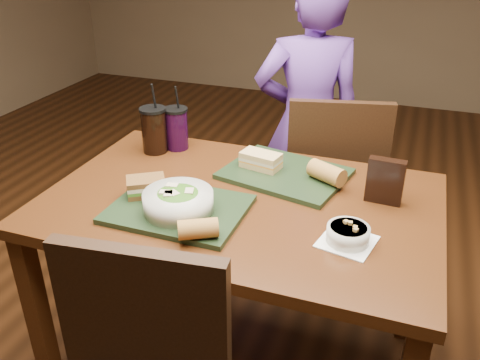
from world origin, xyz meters
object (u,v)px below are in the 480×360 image
object	(u,v)px
chair_far	(338,186)
cup_cola	(154,130)
chip_bag	(385,181)
tray_near	(178,209)
diner	(307,125)
cup_berry	(177,128)
tray_far	(285,174)
soup_bowl	(348,234)
baguette_near	(198,229)
salad_bowl	(178,200)
baguette_far	(327,173)
sandwich_far	(261,160)
dining_table	(240,222)
sandwich_near	(146,186)

from	to	relation	value
chair_far	cup_cola	bearing A→B (deg)	-151.71
chair_far	chip_bag	bearing A→B (deg)	-66.25
chair_far	tray_near	xyz separation A→B (m)	(-0.39, -0.77, 0.23)
diner	cup_berry	bearing A→B (deg)	31.66
tray_far	soup_bowl	bearing A→B (deg)	-51.33
diner	baguette_near	size ratio (longest dim) A/B	12.27
tray_near	salad_bowl	bearing A→B (deg)	-60.12
baguette_far	baguette_near	bearing A→B (deg)	-120.38
tray_far	chip_bag	xyz separation A→B (m)	(0.35, -0.08, 0.07)
soup_bowl	sandwich_far	world-z (taller)	sandwich_far
salad_bowl	cup_berry	size ratio (longest dim) A/B	0.84
chip_bag	soup_bowl	bearing A→B (deg)	-101.28
dining_table	chair_far	xyz separation A→B (m)	(0.24, 0.62, -0.13)
sandwich_far	cup_berry	size ratio (longest dim) A/B	0.59
dining_table	soup_bowl	xyz separation A→B (m)	(0.38, -0.14, 0.12)
sandwich_near	baguette_near	size ratio (longest dim) A/B	1.30
soup_bowl	cup_cola	xyz separation A→B (m)	(-0.83, 0.39, 0.06)
baguette_near	salad_bowl	bearing A→B (deg)	135.63
sandwich_far	cup_berry	bearing A→B (deg)	166.27
baguette_far	chair_far	bearing A→B (deg)	91.91
dining_table	baguette_near	bearing A→B (deg)	-95.06
chair_far	soup_bowl	world-z (taller)	chair_far
tray_near	sandwich_near	xyz separation A→B (m)	(-0.14, 0.04, 0.04)
tray_near	chair_far	bearing A→B (deg)	62.89
tray_near	baguette_near	distance (m)	0.19
chair_far	cup_berry	world-z (taller)	cup_berry
dining_table	baguette_near	xyz separation A→B (m)	(-0.03, -0.28, 0.14)
tray_far	sandwich_near	size ratio (longest dim) A/B	2.81
baguette_far	cup_cola	size ratio (longest dim) A/B	0.46
tray_near	tray_far	world-z (taller)	same
soup_bowl	cup_cola	world-z (taller)	cup_cola
chair_far	tray_far	world-z (taller)	chair_far
dining_table	soup_bowl	bearing A→B (deg)	-20.04
baguette_near	cup_cola	world-z (taller)	cup_cola
baguette_far	cup_berry	size ratio (longest dim) A/B	0.50
diner	salad_bowl	size ratio (longest dim) A/B	6.42
salad_bowl	dining_table	bearing A→B (deg)	49.46
chair_far	soup_bowl	xyz separation A→B (m)	(0.14, -0.76, 0.25)
chair_far	baguette_near	distance (m)	0.98
tray_near	baguette_near	size ratio (longest dim) A/B	3.66
tray_near	dining_table	bearing A→B (deg)	43.02
soup_bowl	baguette_far	size ratio (longest dim) A/B	1.36
diner	salad_bowl	xyz separation A→B (m)	(-0.17, -1.04, 0.10)
tray_near	soup_bowl	xyz separation A→B (m)	(0.54, 0.01, 0.02)
tray_near	soup_bowl	bearing A→B (deg)	0.83
tray_near	baguette_far	xyz separation A→B (m)	(0.41, 0.33, 0.04)
salad_bowl	chip_bag	size ratio (longest dim) A/B	1.43
baguette_near	chip_bag	world-z (taller)	chip_bag
dining_table	sandwich_far	distance (m)	0.26
chair_far	soup_bowl	size ratio (longest dim) A/B	5.36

